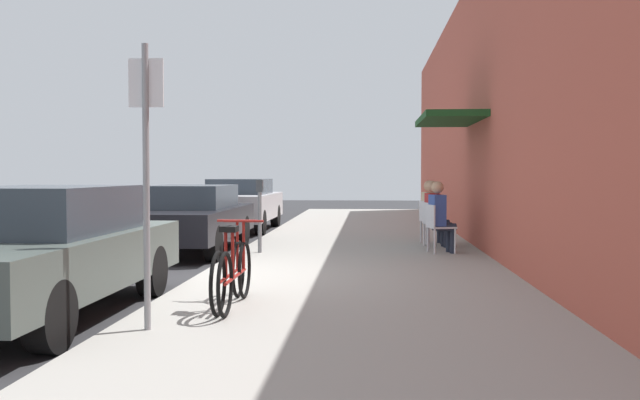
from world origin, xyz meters
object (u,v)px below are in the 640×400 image
at_px(seated_patron_0, 440,214).
at_px(cafe_chair_2, 429,219).
at_px(parked_car_2, 240,203).
at_px(cafe_chair_1, 432,221).
at_px(parking_meter, 260,210).
at_px(cafe_chair_0, 437,225).
at_px(seated_patron_2, 432,209).
at_px(seated_patron_1, 435,211).
at_px(parked_car_1, 190,217).
at_px(street_sign, 146,163).
at_px(parked_car_0, 40,250).
at_px(bicycle_1, 229,273).
at_px(bicycle_0, 236,274).

distance_m(seated_patron_0, cafe_chair_2, 1.67).
height_order(parked_car_2, cafe_chair_1, parked_car_2).
relative_size(parking_meter, seated_patron_0, 1.02).
bearing_deg(cafe_chair_1, cafe_chair_0, -89.93).
xyz_separation_m(seated_patron_0, cafe_chair_1, (-0.06, 0.96, -0.19)).
distance_m(cafe_chair_1, seated_patron_2, 0.73).
bearing_deg(cafe_chair_2, parking_meter, -150.05).
bearing_deg(seated_patron_1, parked_car_2, 133.80).
distance_m(parked_car_1, seated_patron_2, 4.89).
bearing_deg(street_sign, cafe_chair_2, 67.72).
bearing_deg(street_sign, cafe_chair_1, 65.82).
bearing_deg(parked_car_0, cafe_chair_2, 55.70).
relative_size(parked_car_0, cafe_chair_0, 5.06).
bearing_deg(bicycle_1, parked_car_1, 108.82).
relative_size(street_sign, seated_patron_2, 2.02).
relative_size(bicycle_1, cafe_chair_2, 1.97).
distance_m(parked_car_1, seated_patron_1, 4.81).
xyz_separation_m(cafe_chair_1, seated_patron_1, (0.06, 0.01, 0.19)).
bearing_deg(parking_meter, street_sign, -90.47).
height_order(bicycle_0, seated_patron_0, seated_patron_0).
bearing_deg(bicycle_0, cafe_chair_1, 66.69).
bearing_deg(seated_patron_0, seated_patron_1, 90.02).
bearing_deg(parked_car_2, seated_patron_0, -51.24).
xyz_separation_m(bicycle_1, seated_patron_2, (2.79, 6.81, 0.34)).
xyz_separation_m(street_sign, seated_patron_1, (3.30, 7.23, -0.82)).
relative_size(parked_car_2, cafe_chair_2, 5.06).
distance_m(street_sign, seated_patron_0, 7.13).
xyz_separation_m(cafe_chair_0, seated_patron_1, (0.06, 0.99, 0.19)).
xyz_separation_m(parked_car_1, seated_patron_2, (4.80, 0.88, 0.12)).
xyz_separation_m(parking_meter, seated_patron_2, (3.25, 1.85, -0.07)).
distance_m(seated_patron_1, cafe_chair_2, 0.71).
distance_m(parked_car_1, seated_patron_0, 4.87).
height_order(cafe_chair_0, cafe_chair_1, same).
xyz_separation_m(bicycle_0, seated_patron_2, (2.70, 6.85, 0.34)).
distance_m(parked_car_2, bicycle_1, 11.30).
distance_m(street_sign, cafe_chair_2, 8.62).
height_order(parked_car_1, seated_patron_0, seated_patron_0).
distance_m(parked_car_0, street_sign, 2.00).
relative_size(parked_car_1, seated_patron_2, 3.41).
height_order(parking_meter, cafe_chair_1, parking_meter).
distance_m(parking_meter, seated_patron_2, 3.75).
height_order(parked_car_0, seated_patron_2, same).
relative_size(parking_meter, cafe_chair_0, 1.52).
height_order(parked_car_0, cafe_chair_1, parked_car_0).
bearing_deg(seated_patron_0, cafe_chair_1, 93.55).
bearing_deg(parked_car_2, seated_patron_1, -46.20).
xyz_separation_m(parked_car_0, bicycle_0, (2.10, 0.12, -0.25)).
xyz_separation_m(parked_car_2, seated_patron_1, (4.80, -5.01, 0.08)).
distance_m(bicycle_0, cafe_chair_0, 5.80).
relative_size(cafe_chair_0, seated_patron_0, 0.67).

